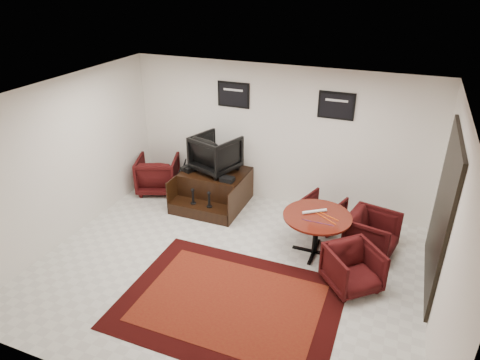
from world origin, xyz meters
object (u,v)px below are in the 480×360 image
at_px(meeting_table, 317,220).
at_px(shine_chair, 216,152).
at_px(table_chair_window, 372,232).
at_px(table_chair_corner, 353,266).
at_px(table_chair_back, 323,211).
at_px(shine_podium, 214,189).
at_px(armchair_side, 158,172).

bearing_deg(meeting_table, shine_chair, 154.74).
bearing_deg(table_chair_window, table_chair_corner, -176.99).
relative_size(table_chair_back, table_chair_window, 0.86).
height_order(shine_podium, table_chair_corner, table_chair_corner).
xyz_separation_m(table_chair_window, table_chair_corner, (-0.16, -1.03, -0.02)).
relative_size(table_chair_back, table_chair_corner, 0.91).
distance_m(shine_chair, table_chair_corner, 3.57).
distance_m(armchair_side, meeting_table, 3.81).
bearing_deg(shine_podium, table_chair_back, -2.13).
bearing_deg(shine_chair, armchair_side, 22.78).
distance_m(shine_podium, shine_chair, 0.79).
distance_m(shine_chair, armchair_side, 1.50).
height_order(shine_podium, meeting_table, meeting_table).
bearing_deg(table_chair_window, armchair_side, 94.10).
xyz_separation_m(armchair_side, table_chair_window, (4.54, -0.62, -0.03)).
bearing_deg(shine_podium, table_chair_window, -10.18).
xyz_separation_m(shine_chair, armchair_side, (-1.35, -0.09, -0.66)).
xyz_separation_m(shine_podium, table_chair_window, (3.20, -0.57, 0.09)).
height_order(shine_podium, armchair_side, armchair_side).
relative_size(shine_chair, table_chair_corner, 1.12).
height_order(shine_podium, table_chair_back, table_chair_back).
bearing_deg(meeting_table, table_chair_corner, -42.23).
bearing_deg(armchair_side, table_chair_window, 151.86).
xyz_separation_m(shine_chair, table_chair_corner, (3.03, -1.74, -0.72)).
bearing_deg(shine_chair, table_chair_corner, 169.12).
distance_m(table_chair_back, table_chair_corner, 1.70).
bearing_deg(shine_podium, armchair_side, 177.88).
bearing_deg(meeting_table, armchair_side, 164.66).
xyz_separation_m(shine_podium, table_chair_corner, (3.03, -1.60, 0.06)).
height_order(shine_chair, table_chair_window, shine_chair).
height_order(shine_chair, armchair_side, shine_chair).
height_order(meeting_table, table_chair_corner, table_chair_corner).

